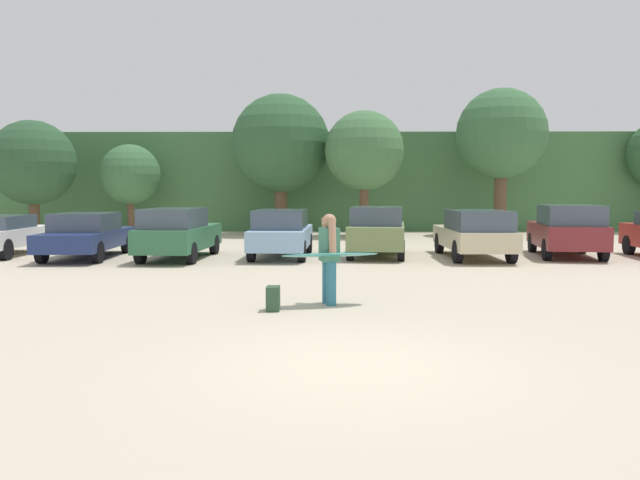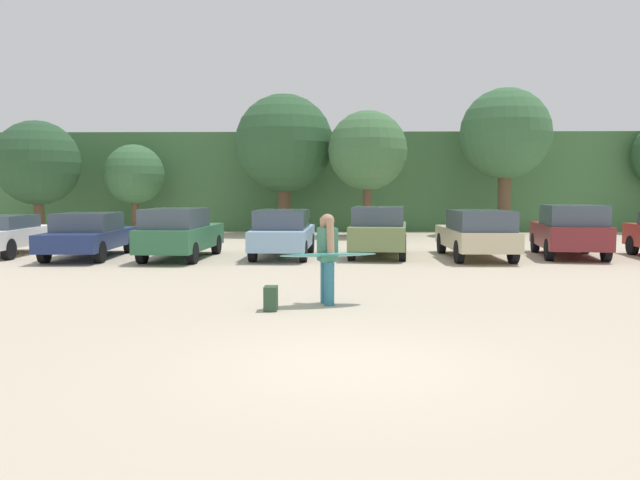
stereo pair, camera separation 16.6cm
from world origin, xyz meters
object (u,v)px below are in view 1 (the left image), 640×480
object	(u,v)px
parked_car_navy	(87,235)
person_adult	(329,253)
parked_car_forest_green	(178,233)
backpack_dropped	(273,299)
parked_car_sky_blue	(281,232)
parked_car_maroon	(567,230)
parked_car_olive_green	(377,230)
surfboard_teal	(330,255)
parked_car_white	(1,234)
parked_car_champagne	(475,233)

from	to	relation	value
parked_car_navy	person_adult	world-z (taller)	person_adult
parked_car_forest_green	person_adult	xyz separation A→B (m)	(4.80, -8.02, 0.14)
parked_car_forest_green	backpack_dropped	distance (m)	9.51
parked_car_sky_blue	parked_car_maroon	world-z (taller)	parked_car_maroon
parked_car_olive_green	surfboard_teal	size ratio (longest dim) A/B	2.12
parked_car_white	parked_car_forest_green	bearing A→B (deg)	-100.69
parked_car_white	surfboard_teal	xyz separation A→B (m)	(11.00, -9.12, 0.23)
surfboard_teal	backpack_dropped	size ratio (longest dim) A/B	4.40
surfboard_teal	backpack_dropped	bearing A→B (deg)	13.88
surfboard_teal	backpack_dropped	xyz separation A→B (m)	(-1.06, -0.56, -0.75)
parked_car_white	parked_car_sky_blue	world-z (taller)	parked_car_sky_blue
parked_car_navy	backpack_dropped	xyz separation A→B (m)	(6.83, -9.04, -0.54)
parked_car_champagne	person_adult	size ratio (longest dim) A/B	2.69
parked_car_white	parked_car_navy	bearing A→B (deg)	-103.31
parked_car_navy	surfboard_teal	xyz separation A→B (m)	(7.88, -8.48, 0.21)
parked_car_sky_blue	person_adult	size ratio (longest dim) A/B	2.60
person_adult	backpack_dropped	xyz separation A→B (m)	(-1.03, -0.68, -0.77)
parked_car_white	parked_car_forest_green	world-z (taller)	parked_car_forest_green
parked_car_white	parked_car_champagne	distance (m)	15.67
parked_car_olive_green	backpack_dropped	xyz separation A→B (m)	(-2.62, -9.63, -0.65)
parked_car_sky_blue	parked_car_olive_green	distance (m)	3.16
parked_car_navy	parked_car_maroon	distance (m)	15.69
parked_car_champagne	backpack_dropped	xyz separation A→B (m)	(-5.71, -9.02, -0.62)
parked_car_navy	parked_car_olive_green	size ratio (longest dim) A/B	1.16
person_adult	surfboard_teal	size ratio (longest dim) A/B	0.89
person_adult	surfboard_teal	world-z (taller)	person_adult
parked_car_white	person_adult	distance (m)	14.19
parked_car_sky_blue	parked_car_maroon	size ratio (longest dim) A/B	1.05
backpack_dropped	person_adult	bearing A→B (deg)	33.54
parked_car_champagne	surfboard_teal	world-z (taller)	parked_car_champagne
parked_car_maroon	surfboard_teal	bearing A→B (deg)	147.26
backpack_dropped	parked_car_maroon	bearing A→B (deg)	47.11
person_adult	parked_car_champagne	bearing A→B (deg)	-133.75
parked_car_champagne	parked_car_maroon	bearing A→B (deg)	-81.04
parked_car_sky_blue	parked_car_maroon	xyz separation A→B (m)	(9.38, 0.20, 0.08)
parked_car_navy	backpack_dropped	world-z (taller)	parked_car_navy
parked_car_maroon	backpack_dropped	xyz separation A→B (m)	(-8.86, -9.54, -0.68)
parked_car_olive_green	parked_car_champagne	size ratio (longest dim) A/B	0.89
parked_car_olive_green	parked_car_maroon	world-z (taller)	parked_car_maroon
parked_car_white	surfboard_teal	distance (m)	14.29
surfboard_teal	parked_car_white	bearing A→B (deg)	-53.75
parked_car_white	backpack_dropped	bearing A→B (deg)	-135.94
parked_car_forest_green	parked_car_maroon	distance (m)	12.66
parked_car_navy	parked_car_sky_blue	size ratio (longest dim) A/B	1.07
parked_car_maroon	parked_car_olive_green	bearing A→B (deg)	97.45
parked_car_white	parked_car_forest_green	xyz separation A→B (m)	(6.17, -0.98, 0.11)
parked_car_navy	parked_car_forest_green	world-z (taller)	parked_car_forest_green
parked_car_navy	parked_car_maroon	xyz separation A→B (m)	(15.69, 0.50, 0.14)
parked_car_sky_blue	backpack_dropped	size ratio (longest dim) A/B	10.14
parked_car_navy	parked_car_champagne	bearing A→B (deg)	-92.35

